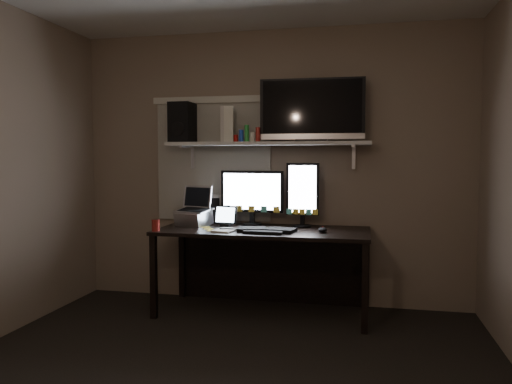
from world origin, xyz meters
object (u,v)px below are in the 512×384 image
(desk, at_px, (266,247))
(monitor_landscape, at_px, (252,197))
(laptop, at_px, (194,207))
(keyboard, at_px, (266,230))
(monitor_portrait, at_px, (303,195))
(cup, at_px, (156,225))
(game_console, at_px, (229,125))
(speaker, at_px, (182,123))
(tablet, at_px, (226,216))
(tv, at_px, (312,110))
(mouse, at_px, (322,230))

(desk, relative_size, monitor_landscape, 3.12)
(desk, xyz_separation_m, laptop, (-0.65, -0.04, 0.35))
(keyboard, bearing_deg, laptop, 164.75)
(monitor_portrait, distance_m, cup, 1.29)
(desk, bearing_deg, keyboard, -78.00)
(game_console, height_order, speaker, speaker)
(desk, bearing_deg, monitor_landscape, 144.29)
(monitor_portrait, distance_m, tablet, 0.71)
(laptop, xyz_separation_m, speaker, (-0.15, 0.14, 0.76))
(cup, bearing_deg, keyboard, 10.45)
(desk, bearing_deg, tv, 13.85)
(cup, distance_m, game_console, 1.12)
(monitor_portrait, bearing_deg, desk, -162.82)
(desk, bearing_deg, cup, -153.87)
(mouse, relative_size, game_console, 0.36)
(monitor_landscape, xyz_separation_m, laptop, (-0.50, -0.15, -0.08))
(monitor_landscape, bearing_deg, laptop, -161.39)
(keyboard, distance_m, cup, 0.92)
(tablet, relative_size, game_console, 0.68)
(keyboard, height_order, tablet, tablet)
(tablet, bearing_deg, speaker, 175.01)
(monitor_landscape, height_order, speaker, speaker)
(mouse, xyz_separation_m, speaker, (-1.31, 0.29, 0.91))
(keyboard, bearing_deg, tablet, 152.75)
(desk, xyz_separation_m, cup, (-0.85, -0.42, 0.23))
(mouse, xyz_separation_m, tablet, (-0.87, 0.16, 0.07))
(mouse, bearing_deg, monitor_landscape, 149.00)
(tablet, relative_size, speaker, 0.59)
(keyboard, xyz_separation_m, speaker, (-0.85, 0.35, 0.92))
(game_console, bearing_deg, monitor_landscape, -10.64)
(tv, bearing_deg, tablet, -171.52)
(tv, bearing_deg, mouse, -67.81)
(monitor_landscape, relative_size, laptop, 1.67)
(monitor_landscape, xyz_separation_m, monitor_portrait, (0.46, -0.03, 0.03))
(monitor_portrait, height_order, keyboard, monitor_portrait)
(game_console, bearing_deg, laptop, -167.41)
(tablet, xyz_separation_m, tv, (0.75, 0.13, 0.93))
(desk, height_order, laptop, laptop)
(cup, bearing_deg, monitor_portrait, 22.85)
(mouse, relative_size, tv, 0.13)
(tv, bearing_deg, monitor_landscape, 178.04)
(monitor_portrait, bearing_deg, speaker, -177.18)
(desk, distance_m, mouse, 0.58)
(desk, height_order, tv, tv)
(speaker, bearing_deg, keyboard, -21.83)
(monitor_portrait, relative_size, tv, 0.63)
(monitor_portrait, bearing_deg, game_console, -177.99)
(desk, relative_size, keyboard, 3.68)
(mouse, bearing_deg, keyboard, -179.50)
(keyboard, distance_m, game_console, 1.04)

